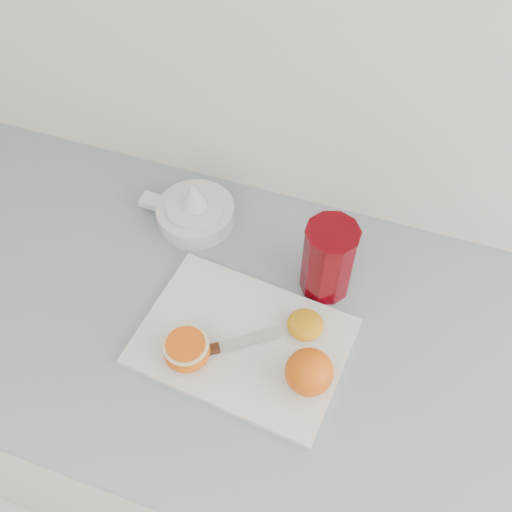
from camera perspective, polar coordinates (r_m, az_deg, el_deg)
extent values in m
cube|color=silver|center=(1.39, -1.67, -15.86)|extent=(2.48, 0.60, 0.86)
cube|color=gray|center=(0.99, -2.27, -6.58)|extent=(2.54, 0.64, 0.03)
cube|color=silver|center=(0.95, -1.35, -8.51)|extent=(0.35, 0.27, 0.01)
sphere|color=#EC3D00|center=(0.88, 5.34, -11.49)|extent=(0.07, 0.07, 0.07)
ellipsoid|color=#EC3D00|center=(0.91, -6.92, -9.44)|extent=(0.07, 0.07, 0.04)
cylinder|color=beige|center=(0.90, -7.05, -8.80)|extent=(0.07, 0.07, 0.00)
cylinder|color=#DE5102|center=(0.89, -7.07, -8.73)|extent=(0.06, 0.06, 0.00)
ellipsoid|color=orange|center=(0.94, 4.94, -6.86)|extent=(0.06, 0.06, 0.03)
cylinder|color=gold|center=(0.94, 4.98, -6.63)|extent=(0.04, 0.04, 0.00)
cube|color=#432312|center=(0.93, -6.08, -9.68)|extent=(0.07, 0.06, 0.01)
cube|color=#B7B7BC|center=(0.93, -0.58, -8.35)|extent=(0.09, 0.07, 0.00)
cylinder|color=#B7B7BC|center=(0.93, -6.08, -9.68)|extent=(0.00, 0.00, 0.01)
cylinder|color=white|center=(1.09, -6.05, 4.21)|extent=(0.15, 0.15, 0.04)
cylinder|color=white|center=(1.08, -6.15, 4.99)|extent=(0.11, 0.11, 0.01)
cone|color=white|center=(1.06, -6.29, 6.11)|extent=(0.05, 0.05, 0.05)
cube|color=white|center=(1.13, -10.23, 5.38)|extent=(0.05, 0.03, 0.01)
ellipsoid|color=#E94500|center=(1.07, -5.71, 4.74)|extent=(0.01, 0.01, 0.00)
ellipsoid|color=#E94500|center=(1.09, -6.56, 5.84)|extent=(0.01, 0.01, 0.00)
ellipsoid|color=#E94500|center=(1.07, -6.60, 4.66)|extent=(0.01, 0.01, 0.00)
ellipsoid|color=#E94500|center=(1.07, -5.06, 5.25)|extent=(0.01, 0.01, 0.00)
cylinder|color=#5F0007|center=(0.96, 7.25, -0.44)|extent=(0.09, 0.09, 0.14)
cylinder|color=orange|center=(1.01, 6.93, -2.32)|extent=(0.07, 0.07, 0.02)
cylinder|color=#5F0007|center=(0.90, 7.73, 2.36)|extent=(0.09, 0.09, 0.00)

